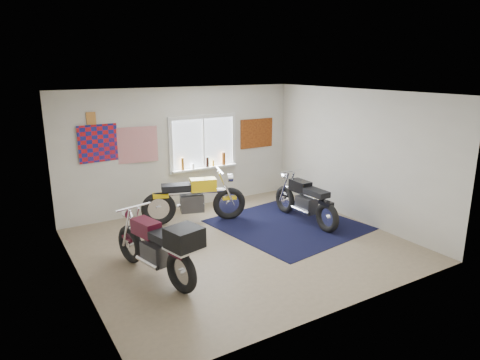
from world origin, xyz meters
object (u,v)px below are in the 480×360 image
yellow_triumph (194,200)px  maroon_tourer (159,247)px  navy_rug (288,225)px  black_chrome_bike (305,202)px

yellow_triumph → maroon_tourer: bearing=-110.0°
yellow_triumph → maroon_tourer: yellow_triumph is taller
navy_rug → black_chrome_bike: size_ratio=1.34×
navy_rug → maroon_tourer: (-3.05, -0.83, 0.52)m
black_chrome_bike → maroon_tourer: bearing=102.8°
black_chrome_bike → yellow_triumph: bearing=58.9°
yellow_triumph → maroon_tourer: (-1.50, -1.98, 0.05)m
navy_rug → maroon_tourer: size_ratio=1.30×
yellow_triumph → black_chrome_bike: size_ratio=1.08×
navy_rug → maroon_tourer: 3.20m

